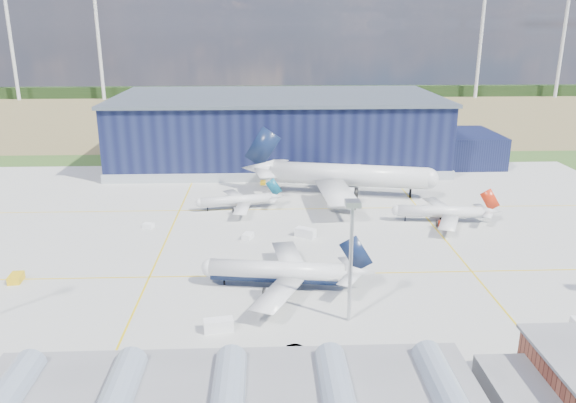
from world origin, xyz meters
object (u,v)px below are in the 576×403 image
object	(u,v)px
hangar	(285,132)
car_b	(298,349)
airliner_red	(440,206)
gse_tug_c	(263,183)
gse_tug_a	(16,278)
gse_van_b	(305,233)
gse_van_a	(219,325)
airliner_navy	(278,261)
light_mast_center	(351,242)
gse_cart_b	(149,226)
gse_cart_a	(248,236)
airliner_regional	(235,195)
airliner_widebody	(348,164)

from	to	relation	value
hangar	car_b	size ratio (longest dim) A/B	36.85
airliner_red	gse_tug_c	bearing A→B (deg)	-32.74
gse_tug_a	hangar	bearing A→B (deg)	55.37
gse_van_b	hangar	bearing A→B (deg)	32.62
gse_van_a	gse_van_b	distance (m)	48.70
airliner_red	gse_van_a	distance (m)	78.30
airliner_navy	car_b	distance (m)	24.84
gse_tug_c	airliner_red	bearing A→B (deg)	-36.47
hangar	gse_tug_c	xyz separation A→B (m)	(-8.57, -32.80, -11.00)
gse_van_b	light_mast_center	bearing A→B (deg)	-142.36
gse_van_a	airliner_red	bearing A→B (deg)	-55.12
car_b	gse_cart_b	bearing A→B (deg)	39.44
gse_van_a	gse_cart_a	world-z (taller)	gse_van_a
airliner_regional	gse_tug_c	world-z (taller)	airliner_regional
gse_van_a	gse_cart_b	world-z (taller)	gse_van_a
airliner_regional	gse_tug_a	size ratio (longest dim) A/B	6.48
hangar	airliner_widebody	size ratio (longest dim) A/B	2.33
airliner_regional	car_b	bearing A→B (deg)	89.66
airliner_widebody	gse_tug_a	world-z (taller)	airliner_widebody
airliner_navy	airliner_red	distance (m)	58.97
airliner_navy	gse_cart_a	size ratio (longest dim) A/B	10.71
airliner_navy	airliner_regional	bearing A→B (deg)	-69.34
airliner_navy	airliner_widebody	distance (m)	68.82
light_mast_center	car_b	distance (m)	20.50
hangar	airliner_widebody	world-z (taller)	hangar
airliner_widebody	gse_van_a	xyz separation A→B (m)	(-34.41, -81.19, -9.02)
gse_cart_a	airliner_widebody	bearing A→B (deg)	70.70
hangar	gse_van_b	size ratio (longest dim) A/B	28.10
car_b	gse_tug_c	bearing A→B (deg)	11.98
airliner_red	gse_cart_a	bearing A→B (deg)	18.11
hangar	gse_cart_a	distance (m)	84.66
gse_van_a	gse_cart_b	bearing A→B (deg)	13.47
gse_tug_a	gse_van_b	bearing A→B (deg)	15.54
airliner_widebody	gse_cart_a	xyz separation A→B (m)	(-30.45, -36.72, -9.43)
airliner_red	gse_tug_a	world-z (taller)	airliner_red
airliner_navy	gse_van_a	world-z (taller)	airliner_navy
airliner_navy	gse_cart_a	world-z (taller)	airliner_navy
light_mast_center	gse_cart_a	world-z (taller)	light_mast_center
hangar	gse_van_b	bearing A→B (deg)	-88.41
hangar	gse_van_a	bearing A→B (deg)	-97.27
airliner_red	car_b	world-z (taller)	airliner_red
hangar	airliner_navy	size ratio (longest dim) A/B	4.05
light_mast_center	airliner_widebody	world-z (taller)	light_mast_center
airliner_widebody	gse_cart_b	distance (m)	64.17
light_mast_center	airliner_widebody	size ratio (longest dim) A/B	0.37
airliner_red	airliner_regional	bearing A→B (deg)	-6.61
gse_van_a	gse_cart_a	size ratio (longest dim) A/B	1.55
airliner_navy	gse_van_a	bearing A→B (deg)	65.49
gse_tug_a	gse_van_a	world-z (taller)	gse_van_a
gse_van_b	gse_cart_b	xyz separation A→B (m)	(-41.22, 8.44, -0.55)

